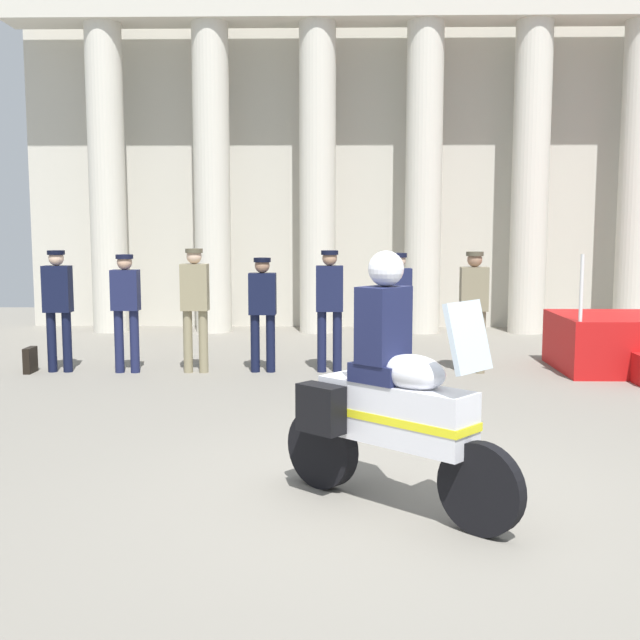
% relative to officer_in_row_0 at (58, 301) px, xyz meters
% --- Properties ---
extents(ground_plane, '(28.00, 28.00, 0.00)m').
position_rel_officer_in_row_0_xyz_m(ground_plane, '(4.33, -5.19, -1.02)').
color(ground_plane, gray).
extents(colonnade_backdrop, '(13.79, 1.55, 7.02)m').
position_rel_officer_in_row_0_xyz_m(colonnade_backdrop, '(4.57, 4.88, 2.61)').
color(colonnade_backdrop, beige).
rests_on(colonnade_backdrop, ground_plane).
extents(officer_in_row_0, '(0.38, 0.24, 1.73)m').
position_rel_officer_in_row_0_xyz_m(officer_in_row_0, '(0.00, 0.00, 0.00)').
color(officer_in_row_0, black).
rests_on(officer_in_row_0, ground_plane).
extents(officer_in_row_1, '(0.38, 0.24, 1.67)m').
position_rel_officer_in_row_0_xyz_m(officer_in_row_1, '(0.97, -0.03, -0.03)').
color(officer_in_row_1, '#191E42').
rests_on(officer_in_row_1, ground_plane).
extents(officer_in_row_2, '(0.38, 0.24, 1.75)m').
position_rel_officer_in_row_0_xyz_m(officer_in_row_2, '(1.94, -0.00, 0.02)').
color(officer_in_row_2, '#847A5B').
rests_on(officer_in_row_2, ground_plane).
extents(officer_in_row_3, '(0.38, 0.24, 1.62)m').
position_rel_officer_in_row_0_xyz_m(officer_in_row_3, '(2.89, 0.06, -0.06)').
color(officer_in_row_3, black).
rests_on(officer_in_row_3, ground_plane).
extents(officer_in_row_4, '(0.38, 0.24, 1.73)m').
position_rel_officer_in_row_0_xyz_m(officer_in_row_4, '(3.83, 0.08, 0.00)').
color(officer_in_row_4, '#141938').
rests_on(officer_in_row_4, ground_plane).
extents(officer_in_row_5, '(0.38, 0.24, 1.69)m').
position_rel_officer_in_row_0_xyz_m(officer_in_row_5, '(4.80, 0.09, -0.02)').
color(officer_in_row_5, '#191E42').
rests_on(officer_in_row_5, ground_plane).
extents(officer_in_row_6, '(0.38, 0.24, 1.71)m').
position_rel_officer_in_row_0_xyz_m(officer_in_row_6, '(5.85, 0.04, -0.01)').
color(officer_in_row_6, '#7A7056').
rests_on(officer_in_row_6, ground_plane).
extents(motorcycle_with_rider, '(1.64, 1.48, 1.90)m').
position_rel_officer_in_row_0_xyz_m(motorcycle_with_rider, '(4.32, -5.36, -0.22)').
color(motorcycle_with_rider, black).
rests_on(motorcycle_with_rider, ground_plane).
extents(briefcase_on_ground, '(0.10, 0.32, 0.36)m').
position_rel_officer_in_row_0_xyz_m(briefcase_on_ground, '(-0.40, -0.07, -0.84)').
color(briefcase_on_ground, black).
rests_on(briefcase_on_ground, ground_plane).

